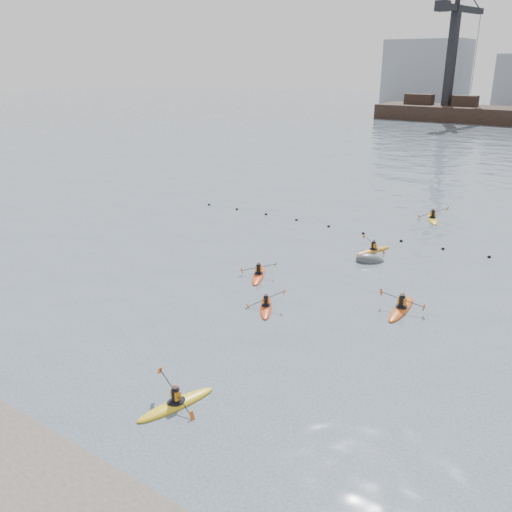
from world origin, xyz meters
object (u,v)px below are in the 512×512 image
(mooring_buoy, at_px, (370,261))
(kayaker_3, at_px, (373,250))
(kayaker_1, at_px, (176,403))
(kayaker_5, at_px, (432,218))
(kayaker_4, at_px, (401,308))
(kayaker_0, at_px, (266,306))
(kayaker_2, at_px, (259,274))

(mooring_buoy, bearing_deg, kayaker_3, 107.95)
(kayaker_1, bearing_deg, kayaker_5, 105.07)
(kayaker_3, xyz_separation_m, kayaker_4, (4.92, -7.88, 0.02))
(kayaker_0, distance_m, mooring_buoy, 9.86)
(kayaker_3, bearing_deg, kayaker_2, -93.22)
(kayaker_2, xyz_separation_m, kayaker_4, (8.81, 0.31, 0.01))
(kayaker_3, xyz_separation_m, kayaker_5, (0.85, 10.09, 0.01))
(kayaker_1, height_order, kayaker_5, kayaker_1)
(kayaker_2, relative_size, mooring_buoy, 1.64)
(kayaker_5, distance_m, mooring_buoy, 12.05)
(kayaker_1, distance_m, kayaker_5, 30.83)
(kayaker_4, xyz_separation_m, mooring_buoy, (-4.29, 5.93, -0.11))
(kayaker_4, bearing_deg, mooring_buoy, -57.43)
(kayaker_2, xyz_separation_m, mooring_buoy, (4.52, 6.23, -0.10))
(kayaker_0, bearing_deg, kayaker_3, 53.10)
(kayaker_3, relative_size, kayaker_5, 0.88)
(kayaker_4, height_order, kayaker_5, kayaker_5)
(kayaker_1, bearing_deg, kayaker_3, 107.50)
(kayaker_2, xyz_separation_m, kayaker_5, (4.73, 18.28, 0.01))
(kayaker_0, distance_m, kayaker_2, 4.51)
(kayaker_2, bearing_deg, kayaker_5, 48.97)
(kayaker_2, bearing_deg, mooring_buoy, 27.56)
(kayaker_1, relative_size, kayaker_2, 1.06)
(kayaker_3, distance_m, kayaker_5, 10.13)
(kayaker_0, distance_m, kayaker_4, 7.06)
(kayaker_4, bearing_deg, kayaker_1, 69.51)
(kayaker_2, bearing_deg, kayaker_0, -77.20)
(kayaker_0, xyz_separation_m, kayaker_4, (5.95, 3.79, 0.02))
(kayaker_3, bearing_deg, mooring_buoy, -49.87)
(kayaker_1, bearing_deg, kayaker_2, 125.94)
(kayaker_4, height_order, mooring_buoy, kayaker_4)
(kayaker_1, height_order, kayaker_4, kayaker_1)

